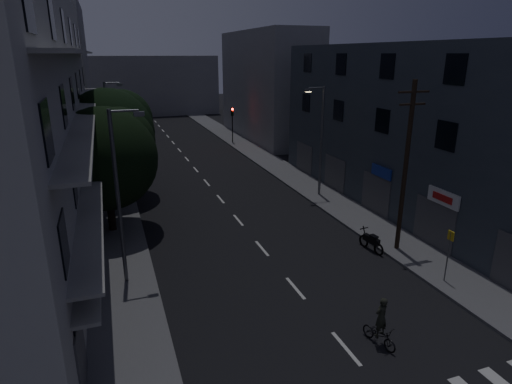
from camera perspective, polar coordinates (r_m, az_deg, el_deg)
ground at (r=36.63m, az=-6.76°, el=1.46°), size 160.00×160.00×0.00m
sidewalk_left at (r=35.83m, az=-18.53°, el=0.38°), size 3.00×90.00×0.15m
sidewalk_right at (r=38.85m, az=4.08°, el=2.61°), size 3.00×90.00×0.15m
lane_markings at (r=42.54m, az=-8.65°, el=3.71°), size 0.15×60.50×0.01m
building_left at (r=27.90m, az=-28.83°, el=8.91°), size 7.00×36.00×14.00m
building_right at (r=30.78m, az=20.44°, el=7.81°), size 6.19×28.00×11.00m
building_far_left at (r=57.56m, az=-24.63°, el=14.09°), size 6.00×20.00×16.00m
building_far_right at (r=55.04m, az=1.47°, el=13.97°), size 6.00×20.00×13.00m
building_far_end at (r=79.86m, az=-14.35°, el=13.61°), size 24.00×8.00×10.00m
tree_near at (r=26.19m, az=-19.38°, el=4.72°), size 6.01×6.01×7.41m
tree_mid at (r=32.56m, az=-18.90°, el=7.78°), size 6.45×6.45×7.94m
tree_far at (r=47.14m, az=-19.45°, el=9.87°), size 5.63×5.63×6.96m
traffic_signal_far_right at (r=51.28m, az=-3.18°, el=9.83°), size 0.28×0.37×4.10m
traffic_signal_far_left at (r=50.58m, az=-18.41°, el=8.84°), size 0.28×0.37×4.10m
street_lamp_left_near at (r=19.76m, az=-17.68°, el=0.23°), size 1.51×0.25×8.00m
street_lamp_right at (r=31.76m, az=8.56°, el=7.37°), size 1.51×0.25×8.00m
street_lamp_left_far at (r=38.44m, az=-18.90°, el=8.43°), size 1.51×0.25×8.00m
utility_pole at (r=23.42m, az=19.34°, el=3.45°), size 1.80×0.24×9.00m
bus_stop_sign at (r=21.65m, az=24.35°, el=-6.69°), size 0.06×0.35×2.52m
motorcycle at (r=24.43m, az=15.11°, el=-6.46°), size 0.56×1.92×1.24m
cyclist at (r=17.16m, az=16.18°, el=-17.14°), size 0.90×1.64×1.97m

